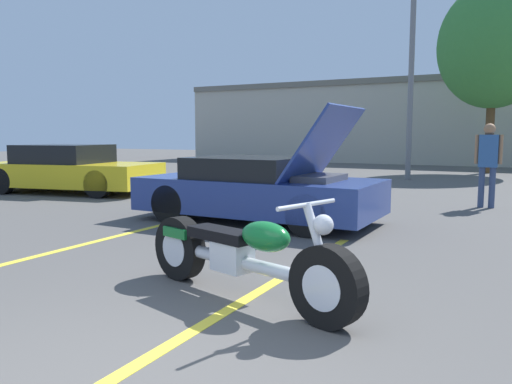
{
  "coord_description": "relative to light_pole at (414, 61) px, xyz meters",
  "views": [
    {
      "loc": [
        1.79,
        -1.77,
        1.49
      ],
      "look_at": [
        -1.0,
        3.53,
        0.8
      ],
      "focal_mm": 35.0,
      "sensor_mm": 36.0,
      "label": 1
    }
  ],
  "objects": [
    {
      "name": "show_car_hood_open",
      "position": [
        -0.73,
        -9.6,
        -3.33
      ],
      "size": [
        4.13,
        1.93,
        1.94
      ],
      "rotation": [
        0.0,
        0.0,
        -0.02
      ],
      "color": "navy",
      "rests_on": "ground"
    },
    {
      "name": "far_building",
      "position": [
        1.39,
        10.56,
        -1.55
      ],
      "size": [
        32.0,
        4.2,
        4.4
      ],
      "color": "#B2AD9E",
      "rests_on": "ground"
    },
    {
      "name": "parking_stripe_middle",
      "position": [
        1.06,
        -12.91,
        -3.88
      ],
      "size": [
        0.12,
        5.0,
        0.01
      ],
      "primitive_type": "cube",
      "color": "yellow",
      "rests_on": "ground"
    },
    {
      "name": "motorcycle",
      "position": [
        1.02,
        -13.32,
        -3.49
      ],
      "size": [
        2.46,
        0.99,
        0.96
      ],
      "rotation": [
        0.0,
        0.0,
        -0.29
      ],
      "color": "black",
      "rests_on": "ground"
    },
    {
      "name": "spectator_by_show_car",
      "position": [
        2.64,
        -5.97,
        -2.86
      ],
      "size": [
        0.52,
        0.23,
        1.72
      ],
      "color": "#38476B",
      "rests_on": "ground"
    },
    {
      "name": "tree_background",
      "position": [
        2.14,
        4.35,
        0.99
      ],
      "size": [
        4.16,
        4.16,
        7.28
      ],
      "color": "brown",
      "rests_on": "ground"
    },
    {
      "name": "parking_stripe_foreground",
      "position": [
        -2.01,
        -12.91,
        -3.88
      ],
      "size": [
        0.12,
        5.0,
        0.01
      ],
      "primitive_type": "cube",
      "color": "yellow",
      "rests_on": "ground"
    },
    {
      "name": "parked_car_left_row",
      "position": [
        -7.16,
        -7.96,
        -3.3
      ],
      "size": [
        4.78,
        2.76,
        1.24
      ],
      "rotation": [
        0.0,
        0.0,
        0.19
      ],
      "color": "yellow",
      "rests_on": "ground"
    },
    {
      "name": "light_pole",
      "position": [
        0.0,
        0.0,
        0.0
      ],
      "size": [
        1.21,
        0.28,
        7.02
      ],
      "color": "slate",
      "rests_on": "ground"
    }
  ]
}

